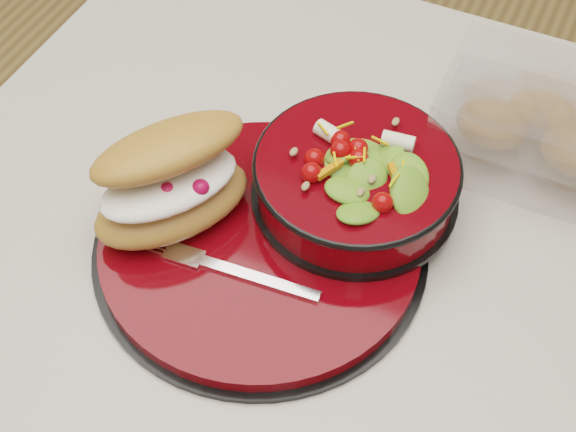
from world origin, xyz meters
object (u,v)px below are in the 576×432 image
at_px(croissant, 173,182).
at_px(fork, 235,271).
at_px(salad_bowl, 356,174).
at_px(pastry_box, 538,125).
at_px(dinner_plate, 261,244).

height_order(croissant, fork, croissant).
relative_size(salad_bowl, croissant, 1.08).
bearing_deg(pastry_box, dinner_plate, -132.16).
distance_m(salad_bowl, fork, 0.15).
xyz_separation_m(fork, pastry_box, (0.21, 0.28, 0.02)).
distance_m(fork, pastry_box, 0.35).
height_order(dinner_plate, fork, fork).
xyz_separation_m(dinner_plate, croissant, (-0.09, -0.01, 0.06)).
height_order(dinner_plate, salad_bowl, salad_bowl).
height_order(croissant, pastry_box, croissant).
height_order(salad_bowl, pastry_box, salad_bowl).
bearing_deg(salad_bowl, croissant, -148.23).
bearing_deg(fork, salad_bowl, -30.93).
bearing_deg(dinner_plate, salad_bowl, 54.28).
relative_size(salad_bowl, fork, 1.33).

